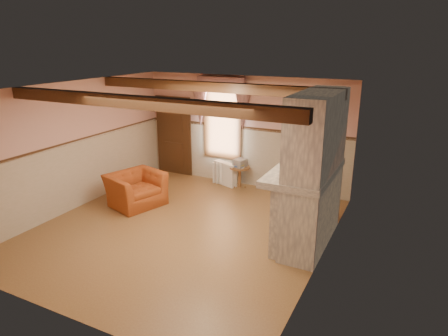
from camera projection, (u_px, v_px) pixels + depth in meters
The scene contains 26 objects.
floor at pixel (183, 229), 8.03m from camera, with size 5.50×6.00×0.01m, color brown.
ceiling at pixel (178, 88), 7.17m from camera, with size 5.50×6.00×0.01m, color silver.
wall_back at pixel (244, 132), 10.16m from camera, with size 5.50×0.02×2.80m, color #CC978D.
wall_front at pixel (53, 224), 5.05m from camera, with size 5.50×0.02×2.80m, color #CC978D.
wall_left at pixel (75, 146), 8.77m from camera, with size 0.02×6.00×2.80m, color #CC978D.
wall_right at pixel (325, 184), 6.43m from camera, with size 0.02×6.00×2.80m, color #CC978D.
wainscot at pixel (182, 194), 7.80m from camera, with size 5.50×6.00×1.50m, color #BCAB97, non-canonical shape.
chair_rail at pixel (181, 157), 7.57m from camera, with size 5.50×6.00×0.08m, color black, non-canonical shape.
firebox at pixel (289, 216), 7.55m from camera, with size 0.20×0.95×0.90m, color black.
armchair at pixel (136, 189), 9.10m from camera, with size 1.15×1.01×0.75m, color #994219.
side_table at pixel (240, 177), 10.24m from camera, with size 0.53×0.53×0.55m, color brown.
book_stack at pixel (240, 163), 10.11m from camera, with size 0.26×0.32×0.20m, color #B7AD8C.
radiator at pixel (225, 174), 10.41m from camera, with size 0.70×0.18×0.60m, color white.
bowl at pixel (307, 165), 7.24m from camera, with size 0.33×0.33×0.08m, color brown.
mantel_clock at pixel (313, 156), 7.58m from camera, with size 0.14×0.24×0.20m, color black.
oil_lamp at pixel (311, 156), 7.45m from camera, with size 0.11×0.11×0.28m, color #B67233.
candle_red at pixel (297, 172), 6.71m from camera, with size 0.06×0.06×0.16m, color #B01D15.
jar_yellow at pixel (301, 169), 6.94m from camera, with size 0.06×0.06×0.12m, color gold.
fireplace at pixel (315, 171), 7.08m from camera, with size 0.85×2.00×2.80m, color gray.
mantel at pixel (305, 172), 7.17m from camera, with size 1.05×2.05×0.12m, color gray.
overmantel_mirror at pixel (296, 138), 7.06m from camera, with size 0.06×1.44×1.04m, color silver.
door at pixel (174, 137), 11.11m from camera, with size 1.10×0.10×2.10m, color black.
window at pixel (223, 120), 10.31m from camera, with size 1.06×0.08×2.02m, color white.
window_drapes at pixel (221, 97), 10.05m from camera, with size 1.30×0.14×1.40m, color gray.
ceiling_beam_front at pixel (136, 102), 6.18m from camera, with size 5.50×0.18×0.20m, color black.
ceiling_beam_back at pixel (210, 87), 8.23m from camera, with size 5.50×0.18×0.20m, color black.
Camera 1 is at (3.99, -6.14, 3.61)m, focal length 32.00 mm.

